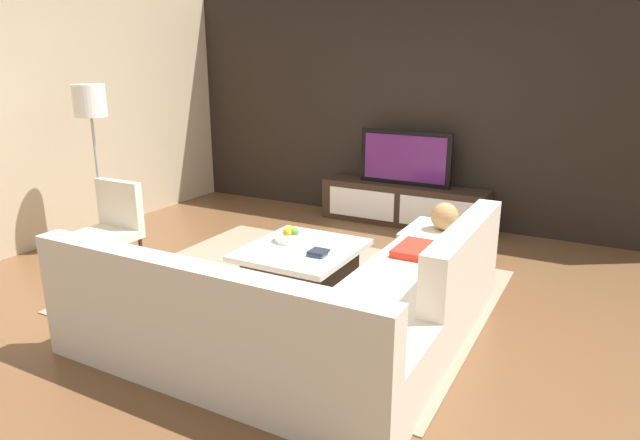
{
  "coord_description": "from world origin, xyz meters",
  "views": [
    {
      "loc": [
        2.24,
        -3.88,
        1.99
      ],
      "look_at": [
        -0.11,
        0.45,
        0.54
      ],
      "focal_mm": 31.19,
      "sensor_mm": 36.0,
      "label": 1
    }
  ],
  "objects_px": {
    "television": "(405,158)",
    "fruit_bowl": "(290,236)",
    "ottoman": "(442,249)",
    "book_stack": "(318,253)",
    "decorative_ball": "(445,216)",
    "media_console": "(403,204)",
    "coffee_table": "(302,266)",
    "accent_chair_near": "(111,223)",
    "sectional_couch": "(310,315)",
    "floor_lamp": "(91,111)"
  },
  "relations": [
    {
      "from": "accent_chair_near",
      "to": "fruit_bowl",
      "type": "xyz_separation_m",
      "value": [
        1.6,
        0.62,
        -0.06
      ]
    },
    {
      "from": "decorative_ball",
      "to": "coffee_table",
      "type": "bearing_deg",
      "value": -132.86
    },
    {
      "from": "floor_lamp",
      "to": "accent_chair_near",
      "type": "bearing_deg",
      "value": -34.51
    },
    {
      "from": "decorative_ball",
      "to": "book_stack",
      "type": "xyz_separation_m",
      "value": [
        -0.74,
        -1.16,
        -0.13
      ]
    },
    {
      "from": "sectional_couch",
      "to": "book_stack",
      "type": "distance_m",
      "value": 0.95
    },
    {
      "from": "coffee_table",
      "to": "sectional_couch",
      "type": "bearing_deg",
      "value": -56.93
    },
    {
      "from": "television",
      "to": "coffee_table",
      "type": "height_order",
      "value": "television"
    },
    {
      "from": "television",
      "to": "fruit_bowl",
      "type": "height_order",
      "value": "television"
    },
    {
      "from": "floor_lamp",
      "to": "fruit_bowl",
      "type": "distance_m",
      "value": 2.46
    },
    {
      "from": "television",
      "to": "fruit_bowl",
      "type": "xyz_separation_m",
      "value": [
        -0.28,
        -2.19,
        -0.39
      ]
    },
    {
      "from": "book_stack",
      "to": "fruit_bowl",
      "type": "bearing_deg",
      "value": 151.65
    },
    {
      "from": "ottoman",
      "to": "fruit_bowl",
      "type": "xyz_separation_m",
      "value": [
        -1.15,
        -0.94,
        0.23
      ]
    },
    {
      "from": "television",
      "to": "book_stack",
      "type": "distance_m",
      "value": 2.45
    },
    {
      "from": "sectional_couch",
      "to": "television",
      "type": "bearing_deg",
      "value": 99.26
    },
    {
      "from": "accent_chair_near",
      "to": "floor_lamp",
      "type": "height_order",
      "value": "floor_lamp"
    },
    {
      "from": "coffee_table",
      "to": "ottoman",
      "type": "height_order",
      "value": "ottoman"
    },
    {
      "from": "accent_chair_near",
      "to": "ottoman",
      "type": "distance_m",
      "value": 3.17
    },
    {
      "from": "media_console",
      "to": "coffee_table",
      "type": "distance_m",
      "value": 2.3
    },
    {
      "from": "ottoman",
      "to": "book_stack",
      "type": "distance_m",
      "value": 1.39
    },
    {
      "from": "television",
      "to": "decorative_ball",
      "type": "distance_m",
      "value": 1.55
    },
    {
      "from": "sectional_couch",
      "to": "decorative_ball",
      "type": "distance_m",
      "value": 2.06
    },
    {
      "from": "television",
      "to": "sectional_couch",
      "type": "bearing_deg",
      "value": -80.74
    },
    {
      "from": "coffee_table",
      "to": "ottoman",
      "type": "xyz_separation_m",
      "value": [
        0.97,
        1.04,
        -0.0
      ]
    },
    {
      "from": "television",
      "to": "coffee_table",
      "type": "distance_m",
      "value": 2.38
    },
    {
      "from": "sectional_couch",
      "to": "coffee_table",
      "type": "height_order",
      "value": "sectional_couch"
    },
    {
      "from": "television",
      "to": "sectional_couch",
      "type": "distance_m",
      "value": 3.35
    },
    {
      "from": "television",
      "to": "fruit_bowl",
      "type": "distance_m",
      "value": 2.25
    },
    {
      "from": "accent_chair_near",
      "to": "book_stack",
      "type": "bearing_deg",
      "value": 0.93
    },
    {
      "from": "accent_chair_near",
      "to": "ottoman",
      "type": "xyz_separation_m",
      "value": [
        2.75,
        1.56,
        -0.29
      ]
    },
    {
      "from": "decorative_ball",
      "to": "media_console",
      "type": "bearing_deg",
      "value": 124.7
    },
    {
      "from": "television",
      "to": "book_stack",
      "type": "xyz_separation_m",
      "value": [
        0.13,
        -2.41,
        -0.42
      ]
    },
    {
      "from": "accent_chair_near",
      "to": "coffee_table",
      "type": "bearing_deg",
      "value": 5.85
    },
    {
      "from": "television",
      "to": "floor_lamp",
      "type": "xyz_separation_m",
      "value": [
        -2.5,
        -2.39,
        0.63
      ]
    },
    {
      "from": "television",
      "to": "decorative_ball",
      "type": "bearing_deg",
      "value": -55.31
    },
    {
      "from": "coffee_table",
      "to": "accent_chair_near",
      "type": "relative_size",
      "value": 1.18
    },
    {
      "from": "media_console",
      "to": "fruit_bowl",
      "type": "height_order",
      "value": "fruit_bowl"
    },
    {
      "from": "television",
      "to": "sectional_couch",
      "type": "xyz_separation_m",
      "value": [
        0.53,
        -3.27,
        -0.53
      ]
    },
    {
      "from": "television",
      "to": "fruit_bowl",
      "type": "relative_size",
      "value": 4.03
    },
    {
      "from": "decorative_ball",
      "to": "book_stack",
      "type": "height_order",
      "value": "decorative_ball"
    },
    {
      "from": "television",
      "to": "ottoman",
      "type": "relative_size",
      "value": 1.61
    },
    {
      "from": "television",
      "to": "book_stack",
      "type": "height_order",
      "value": "television"
    },
    {
      "from": "media_console",
      "to": "book_stack",
      "type": "xyz_separation_m",
      "value": [
        0.13,
        -2.41,
        0.15
      ]
    },
    {
      "from": "coffee_table",
      "to": "fruit_bowl",
      "type": "height_order",
      "value": "fruit_bowl"
    },
    {
      "from": "media_console",
      "to": "fruit_bowl",
      "type": "bearing_deg",
      "value": -97.23
    },
    {
      "from": "ottoman",
      "to": "book_stack",
      "type": "height_order",
      "value": "book_stack"
    },
    {
      "from": "sectional_couch",
      "to": "coffee_table",
      "type": "bearing_deg",
      "value": 123.07
    },
    {
      "from": "accent_chair_near",
      "to": "decorative_ball",
      "type": "distance_m",
      "value": 3.16
    },
    {
      "from": "accent_chair_near",
      "to": "book_stack",
      "type": "height_order",
      "value": "accent_chair_near"
    },
    {
      "from": "sectional_couch",
      "to": "ottoman",
      "type": "relative_size",
      "value": 3.59
    },
    {
      "from": "accent_chair_near",
      "to": "book_stack",
      "type": "relative_size",
      "value": 5.67
    }
  ]
}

